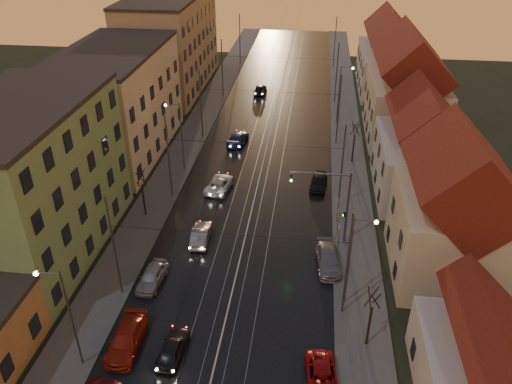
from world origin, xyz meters
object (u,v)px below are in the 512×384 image
at_px(driving_car_1, 201,235).
at_px(driving_car_4, 260,89).
at_px(street_lamp_2, 179,130).
at_px(traffic_light_mast, 337,198).
at_px(street_lamp_3, 342,89).
at_px(parked_right_0, 322,379).
at_px(parked_left_3, 152,276).
at_px(driving_car_2, 219,184).
at_px(driving_car_0, 173,348).
at_px(parked_left_2, 126,340).
at_px(street_lamp_0, 65,310).
at_px(parked_right_2, 319,182).
at_px(street_lamp_1, 354,253).
at_px(driving_car_3, 238,138).
at_px(parked_right_1, 328,260).

xyz_separation_m(driving_car_1, driving_car_4, (0.86, 39.78, 0.02)).
xyz_separation_m(street_lamp_2, traffic_light_mast, (17.10, -12.00, -0.29)).
xyz_separation_m(street_lamp_3, parked_right_0, (-1.98, -43.73, -4.27)).
bearing_deg(parked_left_3, driving_car_4, 89.84).
xyz_separation_m(traffic_light_mast, driving_car_2, (-11.94, 8.00, -3.93)).
height_order(driving_car_0, driving_car_4, driving_car_4).
bearing_deg(parked_left_2, traffic_light_mast, 44.08).
relative_size(street_lamp_2, driving_car_0, 2.07).
bearing_deg(street_lamp_0, parked_left_3, 73.47).
height_order(driving_car_1, parked_left_3, parked_left_3).
distance_m(street_lamp_3, parked_right_2, 18.96).
distance_m(street_lamp_0, street_lamp_2, 28.00).
height_order(street_lamp_1, street_lamp_2, same).
bearing_deg(street_lamp_2, street_lamp_0, -90.00).
relative_size(parked_right_0, parked_right_2, 1.07).
xyz_separation_m(driving_car_0, driving_car_4, (-0.07, 52.90, 0.06)).
bearing_deg(driving_car_1, parked_left_3, 62.65).
relative_size(street_lamp_3, driving_car_0, 2.07).
xyz_separation_m(traffic_light_mast, driving_car_1, (-11.91, -1.37, -3.91)).
xyz_separation_m(street_lamp_0, street_lamp_3, (18.21, 44.00, 0.00)).
bearing_deg(driving_car_1, street_lamp_0, 66.63).
distance_m(driving_car_2, parked_right_0, 26.19).
bearing_deg(driving_car_2, driving_car_1, 97.61).
distance_m(driving_car_0, parked_right_2, 25.99).
bearing_deg(street_lamp_0, street_lamp_2, 90.00).
xyz_separation_m(street_lamp_1, parked_left_2, (-15.46, -6.19, -4.19)).
distance_m(street_lamp_1, street_lamp_2, 27.05).
distance_m(street_lamp_0, parked_right_2, 30.37).
relative_size(driving_car_2, parked_left_2, 0.99).
distance_m(driving_car_0, parked_left_2, 3.38).
distance_m(street_lamp_2, driving_car_3, 10.20).
bearing_deg(street_lamp_0, parked_right_2, 58.61).
relative_size(traffic_light_mast, parked_left_3, 1.76).
height_order(street_lamp_2, driving_car_4, street_lamp_2).
distance_m(street_lamp_3, driving_car_1, 32.40).
relative_size(driving_car_2, driving_car_3, 0.99).
bearing_deg(street_lamp_1, driving_car_4, 104.69).
height_order(street_lamp_0, driving_car_2, street_lamp_0).
bearing_deg(driving_car_3, parked_right_1, 123.76).
bearing_deg(driving_car_2, street_lamp_3, -115.69).
relative_size(street_lamp_1, traffic_light_mast, 1.11).
xyz_separation_m(street_lamp_3, driving_car_2, (-13.05, -20.00, -4.22)).
relative_size(street_lamp_3, driving_car_3, 1.66).
bearing_deg(traffic_light_mast, street_lamp_0, -136.90).
bearing_deg(driving_car_2, street_lamp_1, 136.64).
bearing_deg(traffic_light_mast, street_lamp_1, -82.09).
relative_size(street_lamp_0, parked_right_0, 1.82).
distance_m(street_lamp_1, street_lamp_3, 36.00).
bearing_deg(street_lamp_0, driving_car_1, 70.48).
height_order(traffic_light_mast, parked_left_3, traffic_light_mast).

